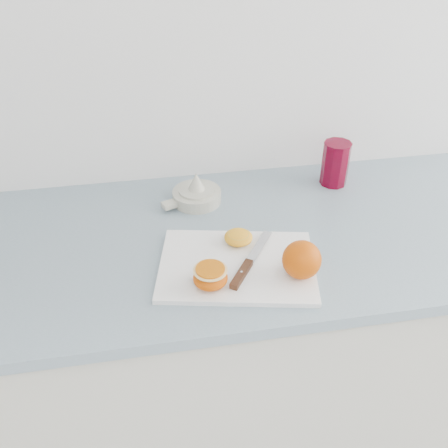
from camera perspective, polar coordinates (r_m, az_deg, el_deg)
The scene contains 8 objects.
counter at distance 1.55m, azimuth 6.41°, elevation -13.75°, with size 2.43×0.64×0.89m.
cutting_board at distance 1.12m, azimuth 1.50°, elevation -4.77°, with size 0.34×0.25×0.01m, color white.
whole_orange at distance 1.07m, azimuth 8.87°, elevation -4.06°, with size 0.08×0.08×0.08m.
half_orange at distance 1.04m, azimuth -1.57°, elevation -6.06°, with size 0.07×0.07×0.05m.
squeezed_shell at distance 1.16m, azimuth 1.66°, elevation -1.51°, with size 0.07×0.07×0.03m.
paring_knife at distance 1.09m, azimuth 2.39°, elevation -5.14°, with size 0.14×0.19×0.01m.
citrus_juicer at distance 1.33m, azimuth -3.19°, elevation 3.45°, with size 0.16×0.13×0.09m.
red_tumbler at distance 1.43m, azimuth 12.58°, elevation 6.60°, with size 0.08×0.08×0.13m.
Camera 1 is at (-0.24, 0.74, 1.62)m, focal length 40.00 mm.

